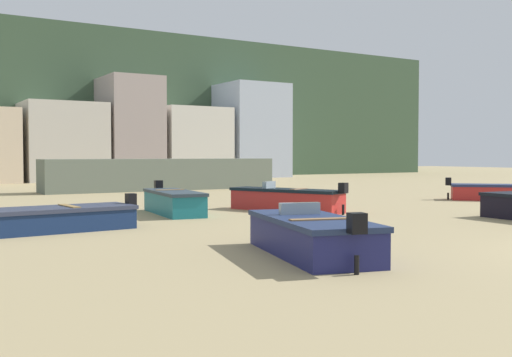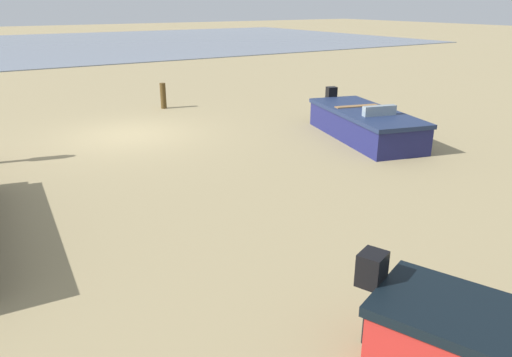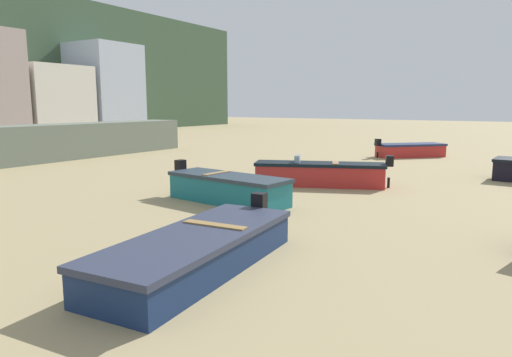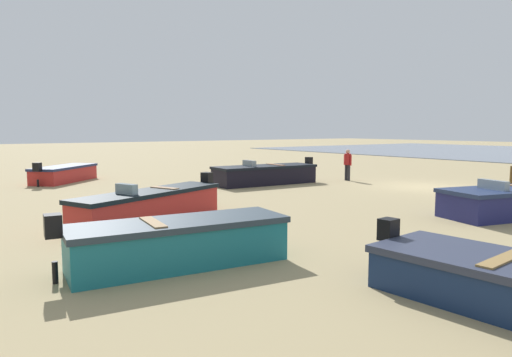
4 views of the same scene
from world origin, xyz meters
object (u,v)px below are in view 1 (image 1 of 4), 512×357
at_px(boat_teal_4, 174,202).
at_px(boat_red_5, 286,200).
at_px(boat_red_2, 493,192).
at_px(boat_navy_0, 50,219).
at_px(boat_navy_1, 311,236).

distance_m(boat_teal_4, boat_red_5, 4.60).
xyz_separation_m(boat_red_2, boat_teal_4, (-16.65, 1.76, 0.05)).
height_order(boat_red_2, boat_teal_4, boat_teal_4).
bearing_deg(boat_teal_4, boat_red_2, -178.95).
bearing_deg(boat_navy_0, boat_red_5, -84.27).
relative_size(boat_navy_0, boat_navy_1, 1.11).
bearing_deg(boat_teal_4, boat_navy_1, 90.62).
relative_size(boat_navy_1, boat_teal_4, 1.04).
bearing_deg(boat_teal_4, boat_red_5, 171.05).
bearing_deg(boat_navy_1, boat_navy_0, 133.47).
height_order(boat_navy_0, boat_red_2, boat_red_2).
xyz_separation_m(boat_navy_0, boat_red_2, (22.00, 1.35, 0.04)).
distance_m(boat_navy_1, boat_red_5, 10.92).
distance_m(boat_navy_0, boat_navy_1, 8.59).
bearing_deg(boat_red_5, boat_navy_1, -143.02).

